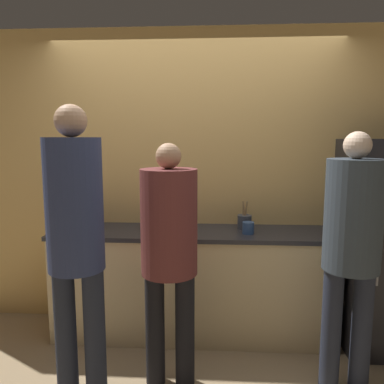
{
  "coord_description": "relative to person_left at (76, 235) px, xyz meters",
  "views": [
    {
      "loc": [
        0.17,
        -2.71,
        1.66
      ],
      "look_at": [
        0.0,
        0.13,
        1.26
      ],
      "focal_mm": 35.0,
      "sensor_mm": 36.0,
      "label": 1
    }
  ],
  "objects": [
    {
      "name": "person_left",
      "position": [
        0.0,
        0.0,
        0.0
      ],
      "size": [
        0.33,
        0.33,
        1.86
      ],
      "color": "#232838",
      "rests_on": "ground_plane"
    },
    {
      "name": "person_center",
      "position": [
        0.52,
        0.25,
        -0.11
      ],
      "size": [
        0.37,
        0.37,
        1.64
      ],
      "color": "black",
      "rests_on": "ground_plane"
    },
    {
      "name": "counter",
      "position": [
        0.64,
        0.93,
        -0.65
      ],
      "size": [
        2.33,
        0.59,
        0.91
      ],
      "color": "beige",
      "rests_on": "ground_plane"
    },
    {
      "name": "bottle_dark",
      "position": [
        -0.38,
        0.91,
        -0.13
      ],
      "size": [
        0.05,
        0.05,
        0.15
      ],
      "color": "#333338",
      "rests_on": "counter"
    },
    {
      "name": "utensil_crock",
      "position": [
        1.07,
        1.02,
        -0.13
      ],
      "size": [
        0.12,
        0.12,
        0.23
      ],
      "color": "#3D424C",
      "rests_on": "counter"
    },
    {
      "name": "bottle_amber",
      "position": [
        -0.16,
        0.78,
        -0.1
      ],
      "size": [
        0.08,
        0.08,
        0.25
      ],
      "color": "brown",
      "rests_on": "counter"
    },
    {
      "name": "person_right",
      "position": [
        1.7,
        0.29,
        -0.07
      ],
      "size": [
        0.36,
        0.36,
        1.71
      ],
      "color": "#232838",
      "rests_on": "ground_plane"
    },
    {
      "name": "cup_blue",
      "position": [
        1.09,
        0.85,
        -0.15
      ],
      "size": [
        0.09,
        0.09,
        0.1
      ],
      "color": "#335184",
      "rests_on": "counter"
    },
    {
      "name": "ground_plane",
      "position": [
        0.64,
        0.61,
        -1.1
      ],
      "size": [
        14.0,
        14.0,
        0.0
      ],
      "primitive_type": "plane",
      "color": "#9E8460"
    },
    {
      "name": "wall_back",
      "position": [
        0.64,
        1.21,
        0.2
      ],
      "size": [
        5.2,
        0.06,
        2.6
      ],
      "color": "#E0B266",
      "rests_on": "ground_plane"
    },
    {
      "name": "fruit_bowl",
      "position": [
        0.36,
        0.99,
        -0.15
      ],
      "size": [
        0.32,
        0.32,
        0.12
      ],
      "color": "brown",
      "rests_on": "counter"
    }
  ]
}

